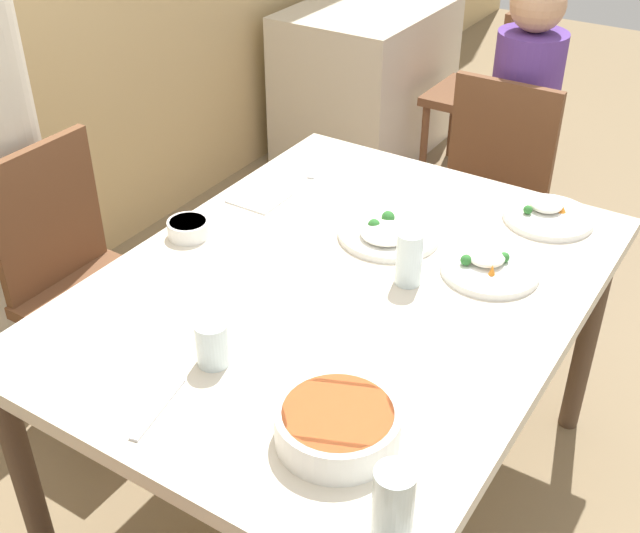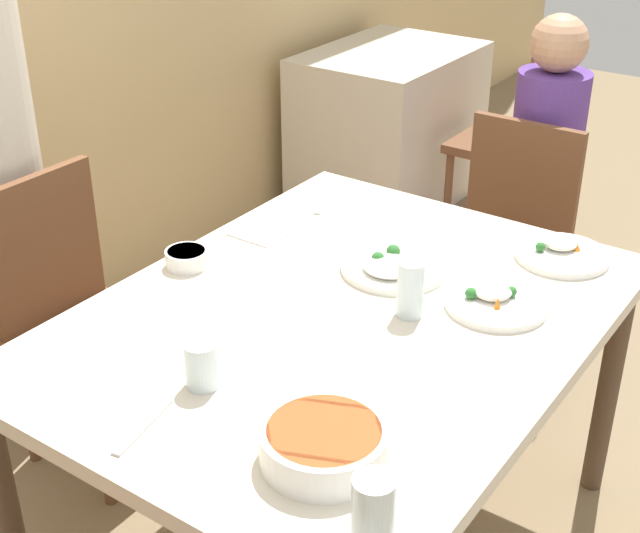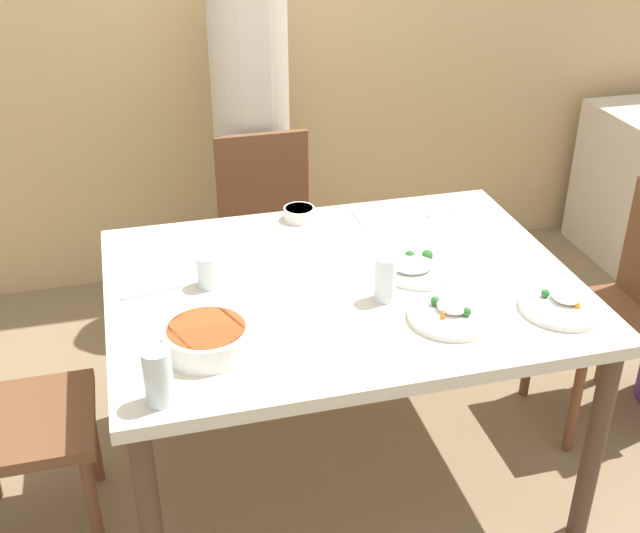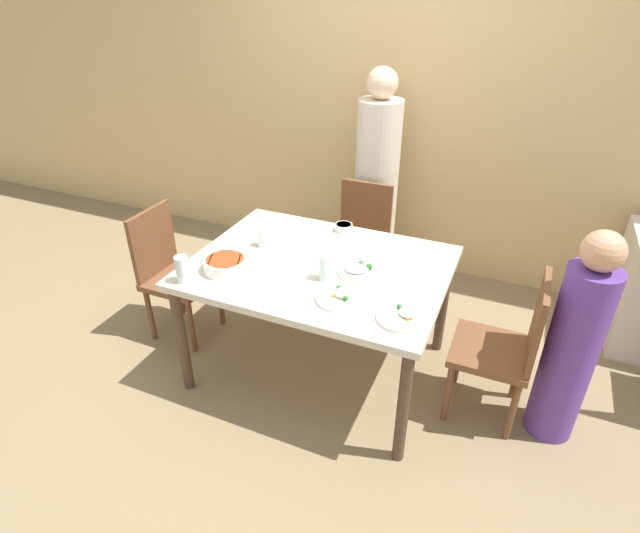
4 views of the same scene
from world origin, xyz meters
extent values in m
cube|color=beige|center=(0.00, 0.00, 0.72)|extent=(1.40, 1.06, 0.04)
cylinder|color=#4C3828|center=(0.64, -0.47, 0.35)|extent=(0.06, 0.06, 0.70)
cylinder|color=#4C3828|center=(-0.64, 0.47, 0.35)|extent=(0.06, 0.06, 0.70)
cylinder|color=#4C3828|center=(0.64, 0.47, 0.35)|extent=(0.06, 0.06, 0.70)
cube|color=brown|center=(-0.06, 0.80, 0.41)|extent=(0.40, 0.40, 0.04)
cube|color=brown|center=(-0.06, 0.99, 0.65)|extent=(0.38, 0.03, 0.44)
cylinder|color=brown|center=(-0.22, 0.64, 0.20)|extent=(0.04, 0.04, 0.39)
cylinder|color=brown|center=(0.11, 0.64, 0.20)|extent=(0.04, 0.04, 0.39)
cylinder|color=brown|center=(-0.22, 0.97, 0.20)|extent=(0.04, 0.04, 0.39)
cylinder|color=brown|center=(0.11, 0.97, 0.20)|extent=(0.04, 0.04, 0.39)
cube|color=brown|center=(0.97, 0.04, 0.41)|extent=(0.40, 0.40, 0.04)
cube|color=brown|center=(1.16, 0.04, 0.65)|extent=(0.03, 0.38, 0.44)
cylinder|color=brown|center=(0.81, 0.21, 0.20)|extent=(0.04, 0.04, 0.39)
cylinder|color=brown|center=(0.81, -0.12, 0.20)|extent=(0.04, 0.04, 0.39)
cylinder|color=brown|center=(1.14, 0.21, 0.20)|extent=(0.04, 0.04, 0.39)
cylinder|color=brown|center=(1.14, -0.12, 0.20)|extent=(0.04, 0.04, 0.39)
cylinder|color=#5B3893|center=(1.33, 0.04, 0.50)|extent=(0.24, 0.24, 1.00)
sphere|color=tan|center=(1.33, 0.04, 1.09)|extent=(0.19, 0.19, 0.19)
cylinder|color=white|center=(-0.44, -0.26, 0.78)|extent=(0.24, 0.24, 0.07)
cylinder|color=#BC5123|center=(-0.44, -0.26, 0.81)|extent=(0.21, 0.21, 0.01)
cylinder|color=white|center=(0.25, 0.01, 0.75)|extent=(0.27, 0.27, 0.02)
ellipsoid|color=white|center=(0.22, 0.00, 0.77)|extent=(0.13, 0.13, 0.02)
sphere|color=#2D702D|center=(0.28, 0.03, 0.78)|extent=(0.04, 0.04, 0.04)
sphere|color=#2D702D|center=(0.23, 0.04, 0.78)|extent=(0.03, 0.03, 0.03)
cylinder|color=white|center=(0.56, -0.32, 0.75)|extent=(0.24, 0.24, 0.02)
ellipsoid|color=white|center=(0.58, -0.30, 0.77)|extent=(0.09, 0.09, 0.03)
sphere|color=#2D702D|center=(0.53, -0.27, 0.77)|extent=(0.03, 0.03, 0.03)
cone|color=orange|center=(0.59, -0.34, 0.77)|extent=(0.02, 0.02, 0.02)
cylinder|color=white|center=(0.23, -0.28, 0.75)|extent=(0.24, 0.24, 0.02)
ellipsoid|color=white|center=(0.25, -0.26, 0.77)|extent=(0.09, 0.09, 0.03)
sphere|color=#2D702D|center=(0.21, -0.23, 0.77)|extent=(0.03, 0.03, 0.03)
sphere|color=#2D702D|center=(0.27, -0.30, 0.77)|extent=(0.03, 0.03, 0.03)
cone|color=orange|center=(0.20, -0.30, 0.77)|extent=(0.02, 0.02, 0.03)
cylinder|color=white|center=(-0.03, 0.45, 0.76)|extent=(0.11, 0.11, 0.04)
cylinder|color=white|center=(-0.03, 0.45, 0.78)|extent=(0.10, 0.10, 0.01)
cylinder|color=silver|center=(0.09, -0.13, 0.81)|extent=(0.06, 0.06, 0.14)
cylinder|color=silver|center=(-0.39, 0.07, 0.79)|extent=(0.07, 0.07, 0.10)
cylinder|color=silver|center=(-0.58, -0.45, 0.81)|extent=(0.07, 0.07, 0.15)
cube|color=white|center=(0.24, 0.42, 0.74)|extent=(0.14, 0.14, 0.01)
cube|color=silver|center=(-0.56, 0.08, 0.74)|extent=(0.18, 0.06, 0.01)
cube|color=silver|center=(0.50, 0.39, 0.74)|extent=(0.17, 0.09, 0.01)
cube|color=beige|center=(2.09, 1.11, 0.38)|extent=(0.87, 0.64, 0.75)
cube|color=brown|center=(2.09, 0.52, 0.41)|extent=(0.40, 0.40, 0.04)
cube|color=brown|center=(2.09, 0.34, 0.65)|extent=(0.38, 0.03, 0.44)
cylinder|color=brown|center=(2.26, 0.69, 0.20)|extent=(0.04, 0.04, 0.39)
cylinder|color=brown|center=(1.93, 0.69, 0.20)|extent=(0.04, 0.04, 0.39)
cylinder|color=brown|center=(2.26, 0.36, 0.20)|extent=(0.04, 0.04, 0.39)
cylinder|color=brown|center=(1.93, 0.36, 0.20)|extent=(0.04, 0.04, 0.39)
camera|label=1|loc=(-1.36, -0.81, 1.83)|focal=45.00mm
camera|label=2|loc=(-1.48, -0.97, 1.81)|focal=50.00mm
camera|label=3|loc=(-0.59, -2.01, 1.95)|focal=45.00mm
camera|label=4|loc=(0.96, -2.20, 2.13)|focal=28.00mm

